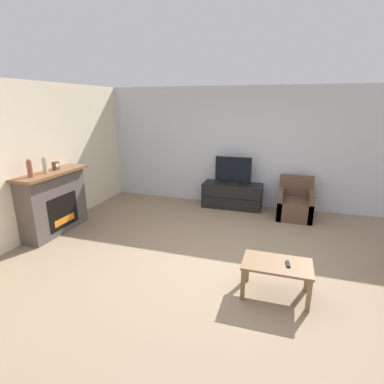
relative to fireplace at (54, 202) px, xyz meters
name	(u,v)px	position (x,y,z in m)	size (l,w,h in m)	color
ground_plane	(229,264)	(3.31, -0.21, -0.59)	(24.00, 24.00, 0.00)	#89755B
wall_back	(255,148)	(3.31, 2.68, 0.76)	(12.00, 0.06, 2.70)	silver
wall_left	(29,162)	(-0.22, -0.21, 0.76)	(0.06, 12.00, 2.70)	beige
fireplace	(54,202)	(0.00, 0.00, 0.00)	(0.50, 1.45, 1.16)	#564C47
mantel_vase_left	(30,168)	(0.02, -0.44, 0.71)	(0.08, 0.08, 0.30)	#994C3D
mantel_vase_centre_left	(45,165)	(0.02, -0.11, 0.71)	(0.08, 0.08, 0.29)	beige
mantel_clock	(56,166)	(0.02, 0.15, 0.65)	(0.08, 0.11, 0.15)	brown
tv_stand	(232,195)	(2.90, 2.36, -0.31)	(1.34, 0.52, 0.56)	black
tv	(233,171)	(2.90, 2.35, 0.26)	(0.81, 0.18, 0.62)	black
armchair	(295,204)	(4.27, 2.14, -0.31)	(0.70, 0.76, 0.84)	brown
coffee_table	(277,268)	(4.01, -0.78, -0.21)	(0.84, 0.51, 0.45)	brown
remote	(288,264)	(4.14, -0.78, -0.13)	(0.06, 0.15, 0.02)	black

